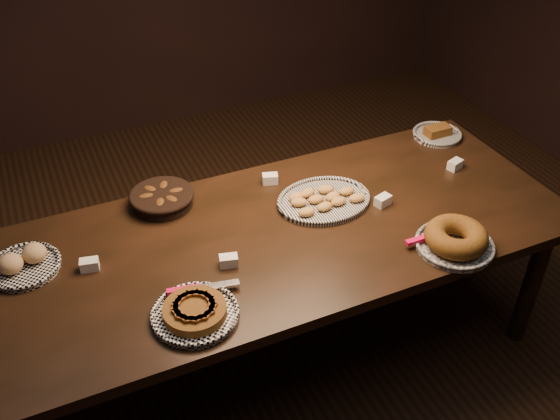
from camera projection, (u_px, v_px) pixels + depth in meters
name	position (u px, v px, depth m)	size (l,w,h in m)	color
ground	(287.00, 350.00, 3.03)	(5.00, 5.00, 0.00)	black
buffet_table	(288.00, 243.00, 2.63)	(2.40, 1.00, 0.75)	black
apple_tart_plate	(195.00, 312.00, 2.17)	(0.36, 0.31, 0.06)	white
madeleine_platter	(323.00, 200.00, 2.72)	(0.42, 0.34, 0.05)	black
bundt_cake_plate	(455.00, 240.00, 2.46)	(0.35, 0.33, 0.10)	black
croissant_basket	(162.00, 198.00, 2.70)	(0.29, 0.29, 0.07)	black
bread_roll_plate	(24.00, 263.00, 2.37)	(0.28, 0.28, 0.09)	white
loaf_plate	(437.00, 134.00, 3.19)	(0.25, 0.25, 0.06)	black
tent_cards	(294.00, 210.00, 2.65)	(1.79, 0.52, 0.04)	white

